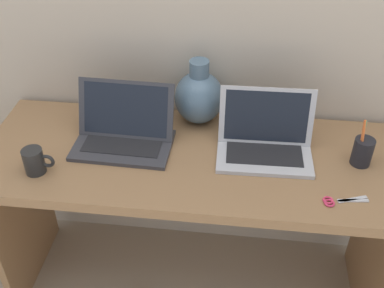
{
  "coord_description": "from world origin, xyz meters",
  "views": [
    {
      "loc": [
        0.16,
        -1.31,
        1.8
      ],
      "look_at": [
        0.0,
        0.0,
        0.79
      ],
      "focal_mm": 44.45,
      "sensor_mm": 36.0,
      "label": 1
    }
  ],
  "objects_px": {
    "pen_cup": "(362,151)",
    "scissors": "(337,201)",
    "green_vase": "(199,96)",
    "laptop_right": "(265,137)",
    "coffee_mug": "(35,161)",
    "laptop_left": "(124,129)"
  },
  "relations": [
    {
      "from": "laptop_left",
      "to": "laptop_right",
      "type": "xyz_separation_m",
      "value": [
        0.51,
        0.01,
        0.0
      ]
    },
    {
      "from": "green_vase",
      "to": "pen_cup",
      "type": "distance_m",
      "value": 0.62
    },
    {
      "from": "laptop_left",
      "to": "scissors",
      "type": "xyz_separation_m",
      "value": [
        0.74,
        -0.23,
        -0.05
      ]
    },
    {
      "from": "coffee_mug",
      "to": "scissors",
      "type": "relative_size",
      "value": 0.73
    },
    {
      "from": "scissors",
      "to": "green_vase",
      "type": "bearing_deg",
      "value": 140.07
    },
    {
      "from": "coffee_mug",
      "to": "green_vase",
      "type": "bearing_deg",
      "value": 36.19
    },
    {
      "from": "pen_cup",
      "to": "green_vase",
      "type": "bearing_deg",
      "value": 161.06
    },
    {
      "from": "laptop_right",
      "to": "coffee_mug",
      "type": "xyz_separation_m",
      "value": [
        -0.77,
        -0.21,
        -0.01
      ]
    },
    {
      "from": "laptop_right",
      "to": "scissors",
      "type": "bearing_deg",
      "value": -45.85
    },
    {
      "from": "laptop_right",
      "to": "pen_cup",
      "type": "distance_m",
      "value": 0.33
    },
    {
      "from": "green_vase",
      "to": "pen_cup",
      "type": "height_order",
      "value": "green_vase"
    },
    {
      "from": "scissors",
      "to": "laptop_left",
      "type": "bearing_deg",
      "value": 162.51
    },
    {
      "from": "laptop_right",
      "to": "scissors",
      "type": "relative_size",
      "value": 2.3
    },
    {
      "from": "laptop_right",
      "to": "green_vase",
      "type": "relative_size",
      "value": 1.32
    },
    {
      "from": "green_vase",
      "to": "scissors",
      "type": "bearing_deg",
      "value": -39.93
    },
    {
      "from": "laptop_left",
      "to": "green_vase",
      "type": "bearing_deg",
      "value": 34.34
    },
    {
      "from": "laptop_left",
      "to": "laptop_right",
      "type": "height_order",
      "value": "laptop_right"
    },
    {
      "from": "pen_cup",
      "to": "scissors",
      "type": "bearing_deg",
      "value": -116.0
    },
    {
      "from": "laptop_left",
      "to": "coffee_mug",
      "type": "distance_m",
      "value": 0.33
    },
    {
      "from": "laptop_left",
      "to": "green_vase",
      "type": "height_order",
      "value": "green_vase"
    },
    {
      "from": "laptop_left",
      "to": "pen_cup",
      "type": "height_order",
      "value": "laptop_left"
    },
    {
      "from": "laptop_left",
      "to": "coffee_mug",
      "type": "bearing_deg",
      "value": -142.09
    }
  ]
}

